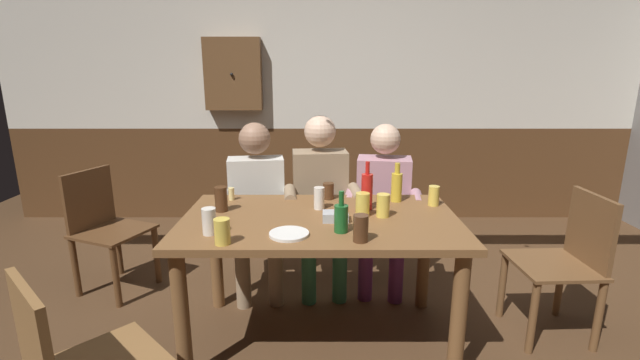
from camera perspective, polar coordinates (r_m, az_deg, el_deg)
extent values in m
plane|color=#4C331E|center=(2.66, 0.01, -21.88)|extent=(7.75, 7.75, 0.00)
cube|color=silver|center=(4.56, -0.02, 15.88)|extent=(6.46, 0.12, 1.44)
cube|color=brown|center=(4.68, -0.02, 0.94)|extent=(6.46, 0.12, 0.97)
cube|color=brown|center=(2.45, 0.00, -5.36)|extent=(1.55, 0.90, 0.04)
cylinder|color=brown|center=(2.39, -17.67, -16.89)|extent=(0.08, 0.08, 0.73)
cylinder|color=brown|center=(2.39, 17.68, -16.87)|extent=(0.08, 0.08, 0.73)
cylinder|color=brown|center=(3.02, -13.47, -9.69)|extent=(0.08, 0.08, 0.73)
cylinder|color=brown|center=(3.02, 13.46, -9.68)|extent=(0.08, 0.08, 0.73)
cube|color=silver|center=(3.21, -8.32, -1.45)|extent=(0.42, 0.26, 0.49)
sphere|color=#9E755B|center=(3.13, -8.58, 5.41)|extent=(0.23, 0.23, 0.23)
cylinder|color=#997F60|center=(3.13, -6.14, -6.20)|extent=(0.19, 0.44, 0.13)
cylinder|color=#997F60|center=(3.13, -10.16, -6.34)|extent=(0.19, 0.44, 0.13)
cylinder|color=#997F60|center=(3.04, -5.83, -12.37)|extent=(0.10, 0.10, 0.42)
cylinder|color=#997F60|center=(3.04, -10.04, -12.52)|extent=(0.10, 0.10, 0.42)
cylinder|color=silver|center=(2.98, -3.92, -2.09)|extent=(0.12, 0.29, 0.08)
cylinder|color=silver|center=(2.99, -12.70, -2.41)|extent=(0.12, 0.29, 0.08)
cube|color=#997F60|center=(3.17, -0.01, -1.03)|extent=(0.41, 0.27, 0.54)
sphere|color=beige|center=(3.09, -0.01, 6.40)|extent=(0.22, 0.22, 0.22)
cylinder|color=#33724C|center=(3.13, 2.17, -6.09)|extent=(0.16, 0.40, 0.13)
cylinder|color=#33724C|center=(3.12, -1.74, -6.22)|extent=(0.16, 0.40, 0.13)
cylinder|color=#33724C|center=(3.06, 2.59, -12.08)|extent=(0.10, 0.10, 0.42)
cylinder|color=#33724C|center=(3.05, -1.48, -12.25)|extent=(0.10, 0.10, 0.42)
cylinder|color=#997F60|center=(2.95, 4.78, -1.73)|extent=(0.10, 0.29, 0.08)
cylinder|color=#997F60|center=(2.91, -3.95, -1.96)|extent=(0.10, 0.29, 0.08)
cube|color=#B78493|center=(3.21, 8.30, -1.44)|extent=(0.41, 0.29, 0.49)
sphere|color=beige|center=(3.13, 8.55, 5.34)|extent=(0.21, 0.21, 0.21)
cylinder|color=#6B2D66|center=(3.17, 10.05, -6.08)|extent=(0.18, 0.38, 0.13)
cylinder|color=#6B2D66|center=(3.17, 6.23, -5.95)|extent=(0.18, 0.38, 0.13)
cylinder|color=#6B2D66|center=(3.11, 9.92, -11.93)|extent=(0.10, 0.10, 0.42)
cylinder|color=#6B2D66|center=(3.10, 5.96, -11.79)|extent=(0.10, 0.10, 0.42)
cylinder|color=#B78493|center=(2.97, 12.57, -2.49)|extent=(0.12, 0.29, 0.08)
cylinder|color=#B78493|center=(2.96, 4.02, -2.19)|extent=(0.12, 0.29, 0.08)
cube|color=brown|center=(1.86, -33.39, -17.32)|extent=(0.30, 0.30, 0.42)
cube|color=brown|center=(3.45, -25.45, -6.10)|extent=(0.57, 0.57, 0.02)
cube|color=brown|center=(3.53, -28.03, -2.19)|extent=(0.18, 0.38, 0.42)
cylinder|color=brown|center=(3.53, -20.64, -9.20)|extent=(0.04, 0.04, 0.44)
cylinder|color=brown|center=(3.29, -25.17, -11.43)|extent=(0.04, 0.04, 0.44)
cylinder|color=brown|center=(3.78, -24.93, -8.03)|extent=(0.04, 0.04, 0.44)
cylinder|color=brown|center=(3.56, -29.41, -9.96)|extent=(0.04, 0.04, 0.44)
cube|color=brown|center=(2.96, 28.13, -9.75)|extent=(0.46, 0.46, 0.02)
cube|color=brown|center=(2.99, 31.94, -5.49)|extent=(0.05, 0.40, 0.42)
cylinder|color=brown|center=(2.83, 26.10, -15.90)|extent=(0.04, 0.04, 0.44)
cylinder|color=brown|center=(3.12, 22.77, -12.58)|extent=(0.04, 0.04, 0.44)
cylinder|color=brown|center=(3.02, 32.67, -14.78)|extent=(0.04, 0.04, 0.44)
cylinder|color=brown|center=(3.30, 28.88, -11.83)|extent=(0.04, 0.04, 0.44)
cylinder|color=#F9E08C|center=(2.81, -11.52, -1.80)|extent=(0.04, 0.04, 0.08)
cube|color=#B2B7BC|center=(2.39, 2.04, -4.79)|extent=(0.14, 0.10, 0.05)
cylinder|color=white|center=(2.20, -4.06, -7.06)|extent=(0.20, 0.20, 0.01)
cylinder|color=red|center=(2.57, 6.16, -1.54)|extent=(0.07, 0.07, 0.21)
cylinder|color=red|center=(2.53, 6.25, 1.59)|extent=(0.02, 0.02, 0.07)
cylinder|color=#195923|center=(2.22, 2.80, -5.09)|extent=(0.07, 0.07, 0.14)
cylinder|color=#195923|center=(2.18, 2.83, -2.41)|extent=(0.03, 0.03, 0.08)
cylinder|color=gold|center=(2.76, 9.99, -0.97)|extent=(0.07, 0.07, 0.18)
cylinder|color=gold|center=(2.73, 10.10, 1.52)|extent=(0.03, 0.03, 0.07)
cylinder|color=#4C2D19|center=(2.59, -12.83, -2.46)|extent=(0.07, 0.07, 0.15)
cylinder|color=#4C2D19|center=(2.11, 5.37, -6.32)|extent=(0.07, 0.07, 0.13)
cylinder|color=#E5C64C|center=(2.46, 5.60, -3.22)|extent=(0.08, 0.08, 0.13)
cylinder|color=#E5C64C|center=(2.47, 8.26, -3.31)|extent=(0.07, 0.07, 0.13)
cylinder|color=#E5C64C|center=(2.12, -12.68, -6.60)|extent=(0.08, 0.08, 0.13)
cylinder|color=white|center=(2.57, -0.11, -2.39)|extent=(0.06, 0.06, 0.13)
cylinder|color=white|center=(2.25, -14.31, -5.27)|extent=(0.07, 0.07, 0.14)
cylinder|color=#E5C64C|center=(2.73, 14.67, -2.01)|extent=(0.06, 0.06, 0.12)
cylinder|color=#4C2D19|center=(2.77, 1.11, -1.44)|extent=(0.07, 0.07, 0.10)
cube|color=brown|center=(4.51, -11.35, 13.44)|extent=(0.56, 0.12, 0.70)
sphere|color=black|center=(4.43, -11.54, 13.42)|extent=(0.03, 0.03, 0.03)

